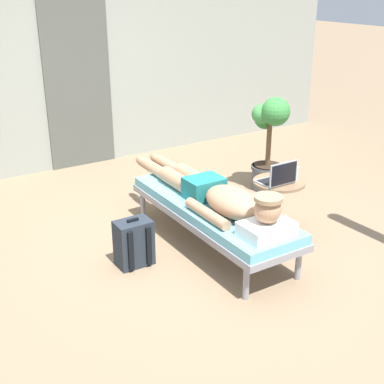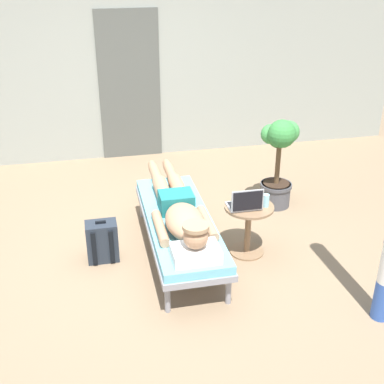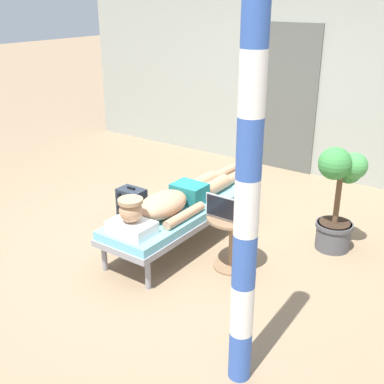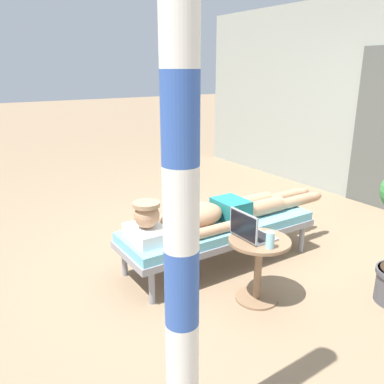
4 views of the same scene
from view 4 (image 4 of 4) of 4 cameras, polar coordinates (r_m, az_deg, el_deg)
The scene contains 9 objects.
ground_plane at distance 3.91m, azimuth 3.10°, elevation -9.52°, with size 40.00×40.00×0.00m, color #8C7256.
house_door_panel at distance 5.61m, azimuth 26.05°, elevation 8.05°, with size 0.84×0.03×2.04m, color #545651.
lounge_chair at distance 3.69m, azimuth 3.91°, elevation -5.37°, with size 0.63×1.89×0.42m.
person_reclining at distance 3.59m, azimuth 3.13°, elevation -3.05°, with size 0.53×2.17×0.33m.
side_table at distance 3.15m, azimuth 9.61°, elevation -9.54°, with size 0.48×0.48×0.52m.
laptop at distance 3.07m, azimuth 8.36°, elevation -5.63°, with size 0.31×0.24×0.23m.
drink_glass at distance 2.93m, azimuth 11.23°, elevation -6.84°, with size 0.06×0.06×0.12m, color #99D8E5.
backpack at distance 4.35m, azimuth -1.20°, elevation -3.77°, with size 0.30×0.26×0.42m.
porch_post at distance 1.57m, azimuth -1.60°, elevation -2.43°, with size 0.15×0.15×2.49m.
Camera 4 is at (2.80, -2.07, 1.78)m, focal length 36.85 mm.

